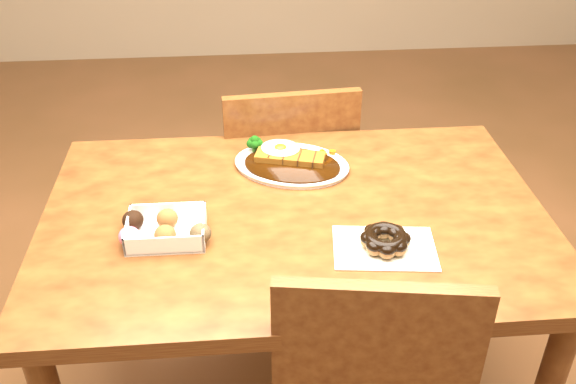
{
  "coord_description": "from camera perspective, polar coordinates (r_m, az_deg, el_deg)",
  "views": [
    {
      "loc": [
        -0.12,
        -1.25,
        1.63
      ],
      "look_at": [
        -0.02,
        -0.0,
        0.81
      ],
      "focal_mm": 40.0,
      "sensor_mm": 36.0,
      "label": 1
    }
  ],
  "objects": [
    {
      "name": "table",
      "position": [
        1.59,
        0.61,
        -4.7
      ],
      "size": [
        1.2,
        0.8,
        0.75
      ],
      "color": "#4D210F",
      "rests_on": "ground"
    },
    {
      "name": "donut_box",
      "position": [
        1.46,
        -10.96,
        -3.18
      ],
      "size": [
        0.2,
        0.14,
        0.05
      ],
      "rotation": [
        0.0,
        0.0,
        -0.01
      ],
      "color": "white",
      "rests_on": "table"
    },
    {
      "name": "pon_de_ring",
      "position": [
        1.42,
        8.63,
        -4.28
      ],
      "size": [
        0.24,
        0.18,
        0.04
      ],
      "rotation": [
        0.0,
        0.0,
        -0.11
      ],
      "color": "silver",
      "rests_on": "table"
    },
    {
      "name": "chair_far",
      "position": [
        2.13,
        -0.2,
        0.46
      ],
      "size": [
        0.45,
        0.45,
        0.87
      ],
      "rotation": [
        0.0,
        0.0,
        3.22
      ],
      "color": "#4D210F",
      "rests_on": "ground"
    },
    {
      "name": "katsu_curry_plate",
      "position": [
        1.7,
        0.17,
        2.73
      ],
      "size": [
        0.35,
        0.3,
        0.06
      ],
      "rotation": [
        0.0,
        0.0,
        -0.33
      ],
      "color": "white",
      "rests_on": "table"
    }
  ]
}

